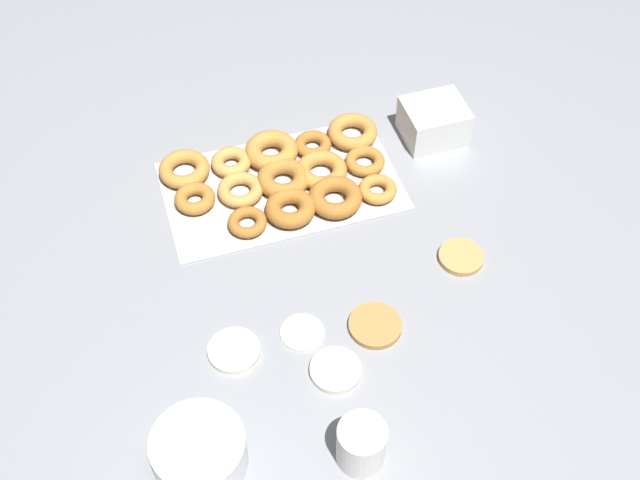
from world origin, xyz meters
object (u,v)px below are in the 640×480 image
batter_bowl (199,452)px  pancake_3 (375,325)px  pancake_2 (234,350)px  donut_tray (286,176)px  paper_cup (361,444)px  pancake_1 (335,370)px  pancake_0 (461,257)px  pancake_4 (302,332)px  container_stack (434,122)px

batter_bowl → pancake_3: bearing=-156.0°
pancake_2 → donut_tray: donut_tray is taller
pancake_2 → paper_cup: paper_cup is taller
pancake_1 → batter_bowl: 0.28m
pancake_2 → pancake_3: 0.26m
pancake_2 → paper_cup: (-0.15, 0.25, 0.04)m
pancake_2 → batter_bowl: (0.10, 0.19, 0.03)m
pancake_0 → pancake_4: bearing=11.6°
pancake_2 → batter_bowl: size_ratio=0.61×
pancake_1 → paper_cup: paper_cup is taller
donut_tray → batter_bowl: bearing=61.5°
pancake_1 → pancake_3: (-0.10, -0.07, 0.00)m
pancake_3 → batter_bowl: bearing=24.0°
pancake_1 → pancake_4: pancake_1 is taller
pancake_2 → pancake_1: bearing=150.0°
batter_bowl → paper_cup: (-0.25, 0.07, 0.01)m
pancake_2 → pancake_4: pancake_2 is taller
container_stack → pancake_0: bearing=76.7°
batter_bowl → container_stack: bearing=-137.4°
pancake_0 → batter_bowl: batter_bowl is taller
pancake_1 → donut_tray: donut_tray is taller
pancake_3 → donut_tray: bearing=-82.3°
pancake_4 → donut_tray: 0.38m
pancake_0 → pancake_2: bearing=8.8°
pancake_3 → container_stack: container_stack is taller
pancake_1 → donut_tray: 0.47m
pancake_1 → donut_tray: bearing=-95.4°
pancake_4 → container_stack: (-0.43, -0.41, 0.04)m
pancake_0 → pancake_4: 0.35m
donut_tray → pancake_0: bearing=131.6°
donut_tray → pancake_4: bearing=78.3°
batter_bowl → paper_cup: size_ratio=1.72×
paper_cup → container_stack: bearing=-121.1°
pancake_3 → pancake_4: (0.13, -0.03, -0.00)m
pancake_1 → paper_cup: size_ratio=1.02×
pancake_3 → paper_cup: size_ratio=1.11×
pancake_1 → paper_cup: bearing=86.4°
pancake_1 → pancake_4: size_ratio=1.14×
batter_bowl → paper_cup: 0.26m
pancake_1 → batter_bowl: bearing=19.6°
pancake_0 → batter_bowl: 0.63m
batter_bowl → pancake_4: bearing=-140.4°
pancake_0 → pancake_2: (0.47, 0.07, -0.00)m
pancake_0 → pancake_4: (0.35, 0.07, -0.00)m
batter_bowl → container_stack: (-0.65, -0.60, 0.01)m
pancake_0 → batter_bowl: (0.57, 0.26, 0.03)m
pancake_2 → paper_cup: 0.30m
pancake_2 → container_stack: size_ratio=0.71×
pancake_1 → pancake_2: size_ratio=0.97×
pancake_3 → paper_cup: paper_cup is taller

